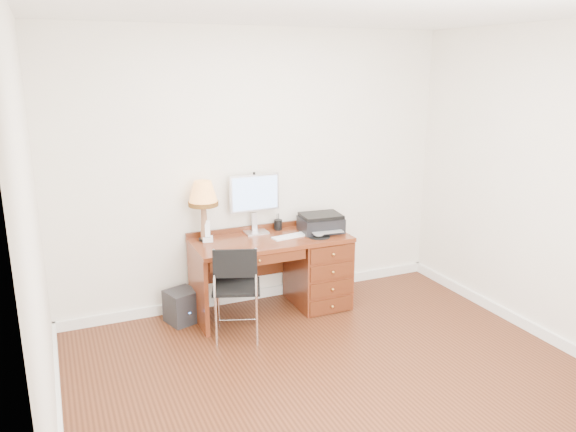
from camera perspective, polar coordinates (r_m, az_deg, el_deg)
name	(u,v)px	position (r m, az deg, el deg)	size (l,w,h in m)	color
ground	(339,381)	(4.51, 5.19, -16.35)	(4.00, 4.00, 0.00)	#3C1B0D
room_shell	(304,339)	(4.97, 1.67, -12.42)	(4.00, 4.00, 4.00)	white
desk	(301,266)	(5.59, 1.34, -5.13)	(1.50, 0.67, 0.75)	maroon
monitor	(255,196)	(5.45, -3.40, 2.02)	(0.50, 0.17, 0.58)	silver
keyboard	(291,236)	(5.39, 0.30, -2.06)	(0.38, 0.11, 0.01)	white
mouse_pad	(319,236)	(5.39, 3.18, -2.02)	(0.21, 0.21, 0.04)	black
printer	(321,223)	(5.55, 3.35, -0.70)	(0.43, 0.35, 0.18)	black
leg_lamp	(203,197)	(5.23, -8.62, 1.89)	(0.28, 0.28, 0.57)	black
phone	(208,235)	(5.30, -8.16, -1.93)	(0.11, 0.11, 0.20)	white
pen_cup	(278,225)	(5.61, -1.02, -0.89)	(0.08, 0.08, 0.10)	black
chair	(239,282)	(4.90, -5.04, -6.73)	(0.52, 0.53, 0.87)	black
equipment_box	(182,306)	(5.43, -10.73, -9.00)	(0.27, 0.27, 0.31)	black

